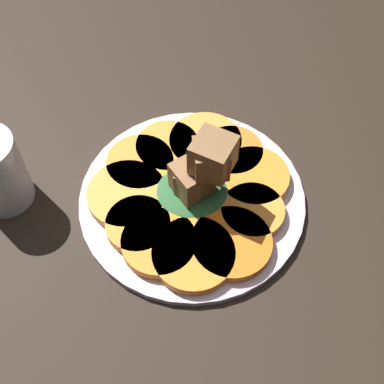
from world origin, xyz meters
The scene contains 15 objects.
table_slab centered at (0.00, 0.00, 1.00)cm, with size 120.00×120.00×2.00cm, color black.
plate centered at (0.00, 0.00, 2.52)cm, with size 28.79×28.79×1.05cm.
carrot_slice_0 centered at (0.03, 8.59, 3.74)cm, with size 9.88×9.88×1.27cm, color orange.
carrot_slice_1 centered at (-4.55, 7.18, 3.74)cm, with size 9.71×9.71×1.27cm, color orange.
carrot_slice_2 centered at (-7.44, 2.77, 3.74)cm, with size 7.89×7.89×1.27cm, color orange.
carrot_slice_3 centered at (-7.98, -2.41, 3.74)cm, with size 9.22×9.22×1.27cm, color orange.
carrot_slice_4 centered at (-5.50, -6.60, 3.74)cm, with size 8.17×8.17×1.27cm, color orange.
carrot_slice_5 centered at (-1.98, -8.33, 3.74)cm, with size 9.78×9.78×1.27cm, color #F99438.
carrot_slice_6 centered at (3.11, -7.54, 3.74)cm, with size 8.52×8.52×1.27cm, color orange.
carrot_slice_7 centered at (6.71, -4.91, 3.74)cm, with size 8.87×8.87×1.27cm, color orange.
carrot_slice_8 centered at (8.20, -0.47, 3.74)cm, with size 10.09×10.09×1.27cm, color orange.
carrot_slice_9 centered at (6.65, 4.44, 3.74)cm, with size 7.93×7.93×1.27cm, color orange.
carrot_slice_10 centered at (4.05, 6.94, 3.74)cm, with size 9.11×9.11×1.27cm, color orange.
center_pile centered at (-0.83, 0.11, 7.43)cm, with size 10.41×8.93×10.75cm.
fork centered at (0.45, -6.11, 3.30)cm, with size 17.41×3.83×0.40cm.
Camera 1 is at (0.77, 37.49, 59.76)cm, focal length 50.00 mm.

